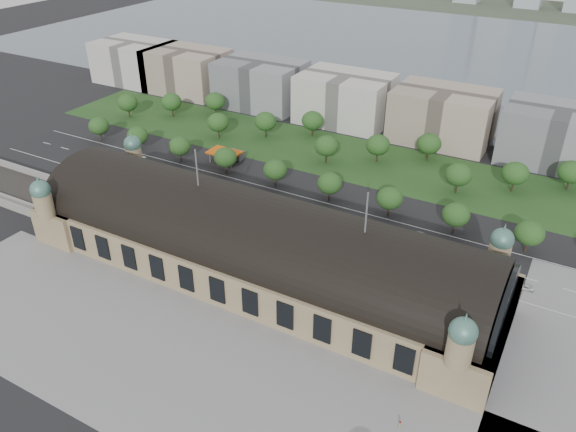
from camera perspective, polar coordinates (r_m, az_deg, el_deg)
The scene contains 54 objects.
ground at distance 177.74m, azimuth -3.27°, elevation -5.66°, with size 900.00×900.00×0.00m, color black.
station at distance 171.86m, azimuth -3.37°, elevation -2.90°, with size 150.00×48.40×44.30m.
track_cutting at distance 245.65m, azimuth -25.87°, elevation 2.21°, with size 70.00×24.00×3.10m.
plaza_south at distance 146.65m, azimuth -9.33°, elevation -15.66°, with size 190.00×48.00×0.12m, color gray.
road_slab at distance 213.75m, azimuth -2.40°, elevation 1.16°, with size 260.00×26.00×0.10m, color black.
grass_belt at distance 255.17m, azimuth 5.04°, elevation 6.19°, with size 300.00×45.00×0.10m, color #23471C.
petrol_station at distance 249.56m, azimuth -5.83°, elevation 6.31°, with size 14.00×13.00×5.05m.
lake at distance 437.96m, azimuth 18.72°, elevation 15.20°, with size 700.00×320.00×0.08m, color slate.
far_shore at distance 631.62m, azimuth 22.98°, elevation 18.81°, with size 700.00×120.00×0.14m, color #44513D.
office_0 at distance 366.68m, azimuth -15.27°, elevation 14.89°, with size 45.00×32.00×24.00m, color beige.
office_1 at distance 340.81m, azimuth -10.19°, elevation 14.31°, with size 45.00×32.00×24.00m, color tan.
office_2 at distance 312.69m, azimuth -2.79°, elevation 13.27°, with size 45.00×32.00×24.00m, color gray.
office_3 at distance 290.52m, azimuth 5.81°, elevation 11.78°, with size 45.00×32.00×24.00m, color beige.
office_4 at distance 275.73m, azimuth 15.45°, elevation 9.79°, with size 45.00×32.00×24.00m, color tan.
office_5 at distance 269.54m, azimuth 25.72°, elevation 7.34°, with size 45.00×32.00×24.00m, color gray.
tree_row_0 at distance 280.89m, azimuth -18.66°, elevation 8.66°, with size 9.60×9.60×11.52m.
tree_row_1 at distance 264.45m, azimuth -15.03°, elevation 7.89°, with size 9.60×9.60×11.52m.
tree_row_2 at distance 249.24m, azimuth -10.95°, elevation 6.99°, with size 9.60×9.60×11.52m.
tree_row_3 at distance 235.50m, azimuth -6.38°, elevation 5.93°, with size 9.60×9.60×11.52m.
tree_row_4 at distance 223.50m, azimuth -1.31°, elevation 4.71°, with size 9.60×9.60×11.52m.
tree_row_5 at distance 213.53m, azimuth 4.26°, elevation 3.33°, with size 9.60×9.60×11.52m.
tree_row_6 at distance 205.89m, azimuth 10.29°, elevation 1.78°, with size 9.60×9.60×11.52m.
tree_row_7 at distance 200.85m, azimuth 16.69°, elevation 0.12°, with size 9.60×9.60×11.52m.
tree_row_8 at distance 198.59m, azimuth 23.33°, elevation -1.60°, with size 9.60×9.60×11.52m.
tree_belt_0 at distance 306.79m, azimuth -15.98°, elevation 11.02°, with size 10.40×10.40×12.48m.
tree_belt_1 at distance 302.59m, azimuth -11.76°, elevation 11.29°, with size 10.40×10.40×12.48m.
tree_belt_2 at distance 300.02m, azimuth -7.43°, elevation 11.50°, with size 10.40×10.40×12.48m.
tree_belt_3 at distance 271.24m, azimuth -7.12°, elevation 9.43°, with size 10.40×10.40×12.48m.
tree_belt_4 at distance 270.51m, azimuth -2.31°, elevation 9.58°, with size 10.40×10.40×12.48m.
tree_belt_5 at distance 271.65m, azimuth 2.51°, elevation 9.67°, with size 10.40×10.40×12.48m.
tree_belt_6 at distance 243.97m, azimuth 3.92°, elevation 7.12°, with size 10.40×10.40×12.48m.
tree_belt_7 at distance 247.57m, azimuth 9.13°, elevation 7.15°, with size 10.40×10.40×12.48m.
tree_belt_8 at distance 253.13m, azimuth 14.16°, elevation 7.13°, with size 10.40×10.40×12.48m.
tree_belt_9 at distance 227.96m, azimuth 16.94°, elevation 4.03°, with size 10.40×10.40×12.48m.
tree_belt_10 at distance 236.44m, azimuth 22.09°, elevation 4.03°, with size 10.40×10.40×12.48m.
tree_belt_11 at distance 246.68m, azimuth 26.85°, elevation 4.01°, with size 10.40×10.40×12.48m.
traffic_car_0 at distance 261.96m, azimuth -18.17°, elevation 5.55°, with size 1.60×3.97×1.35m, color white.
traffic_car_1 at distance 241.82m, azimuth -11.90°, elevation 4.38°, with size 1.64×4.72×1.55m, color #979B9F.
traffic_car_2 at distance 235.82m, azimuth -11.16°, elevation 3.74°, with size 2.28×4.94×1.37m, color black.
traffic_car_3 at distance 226.67m, azimuth -8.11°, elevation 2.89°, with size 2.00×4.93×1.43m, color maroon.
traffic_car_4 at distance 201.57m, azimuth 2.23°, elevation -0.56°, with size 1.80×4.47×1.52m, color #181E45.
traffic_car_5 at distance 198.96m, azimuth 13.45°, elevation -1.91°, with size 1.73×4.95×1.63m, color #515558.
traffic_car_6 at distance 184.37m, azimuth 22.95°, elevation -6.67°, with size 2.34×5.08×1.41m, color silver.
parked_car_0 at distance 231.25m, azimuth -14.39°, elevation 2.76°, with size 1.41×4.06×1.34m, color black.
parked_car_1 at distance 215.36m, azimuth -10.81°, elevation 1.08°, with size 2.62×5.68×1.58m, color maroon.
parked_car_2 at distance 215.98m, azimuth -11.02°, elevation 1.13°, with size 2.12×5.22×1.51m, color navy.
parked_car_3 at distance 219.26m, azimuth -11.86°, elevation 1.52°, with size 1.90×4.71×1.61m, color #5C5D64.
parked_car_4 at distance 210.92m, azimuth -7.42°, elevation 0.71°, with size 1.61×4.61×1.52m, color silver.
parked_car_5 at distance 200.93m, azimuth -4.80°, elevation -0.80°, with size 2.18×4.73×1.31m, color #969B9F.
parked_car_6 at distance 213.68m, azimuth -8.66°, elevation 1.00°, with size 1.90×4.66×1.35m, color black.
bus_west at distance 203.67m, azimuth -1.41°, elevation 0.15°, with size 3.03×12.94×3.61m, color red.
bus_mid at distance 198.54m, azimuth 0.34°, elevation -0.76°, with size 2.78×11.87×3.31m, color white.
bus_east at distance 186.52m, azimuth 10.87°, elevation -3.67°, with size 2.77×11.86×3.30m, color beige.
pedestrian_0 at distance 136.35m, azimuth 11.29°, elevation -20.02°, with size 0.85×0.49×1.73m, color gray.
Camera 1 is at (78.76, -119.82, 105.02)m, focal length 35.00 mm.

